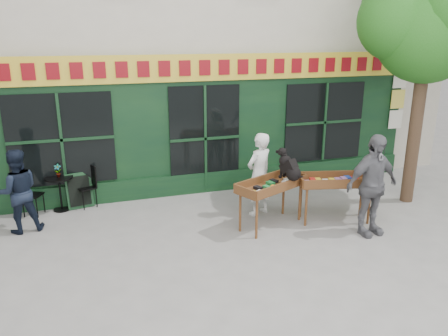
{
  "coord_description": "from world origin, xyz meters",
  "views": [
    {
      "loc": [
        -2.7,
        -7.45,
        3.71
      ],
      "look_at": [
        -0.12,
        0.5,
        1.15
      ],
      "focal_mm": 35.0,
      "sensor_mm": 36.0,
      "label": 1
    }
  ],
  "objects": [
    {
      "name": "bistro_table",
      "position": [
        -3.34,
        2.17,
        0.54
      ],
      "size": [
        0.6,
        0.6,
        0.76
      ],
      "color": "black",
      "rests_on": "ground"
    },
    {
      "name": "potted_plant",
      "position": [
        -3.34,
        2.17,
        0.91
      ],
      "size": [
        0.17,
        0.13,
        0.29
      ],
      "primitive_type": "imported",
      "rotation": [
        0.0,
        0.0,
        -0.15
      ],
      "color": "gray",
      "rests_on": "bistro_table"
    },
    {
      "name": "bistro_chair_left",
      "position": [
        -3.97,
        2.11,
        0.56
      ],
      "size": [
        0.48,
        0.48,
        0.95
      ],
      "rotation": [
        0.0,
        0.0,
        1.16
      ],
      "color": "black",
      "rests_on": "ground"
    },
    {
      "name": "ground",
      "position": [
        0.0,
        0.0,
        0.0
      ],
      "size": [
        80.0,
        80.0,
        0.0
      ],
      "primitive_type": "plane",
      "color": "slate",
      "rests_on": "ground"
    },
    {
      "name": "street_tree",
      "position": [
        4.34,
        0.36,
        4.11
      ],
      "size": [
        3.05,
        2.9,
        5.6
      ],
      "color": "#382619",
      "rests_on": "ground"
    },
    {
      "name": "book_cart_center",
      "position": [
        0.71,
        0.0,
        0.82
      ],
      "size": [
        1.62,
        1.19,
        0.99
      ],
      "rotation": [
        0.0,
        0.0,
        0.43
      ],
      "color": "brown",
      "rests_on": "ground"
    },
    {
      "name": "dog",
      "position": [
        1.06,
        -0.05,
        1.29
      ],
      "size": [
        0.56,
        0.69,
        0.6
      ],
      "primitive_type": null,
      "rotation": [
        0.0,
        0.0,
        0.43
      ],
      "color": "black",
      "rests_on": "book_cart_center"
    },
    {
      "name": "man_right",
      "position": [
        2.36,
        -0.92,
        0.99
      ],
      "size": [
        1.2,
        0.61,
        1.97
      ],
      "primitive_type": "imported",
      "rotation": [
        0.0,
        0.0,
        0.11
      ],
      "color": "#5A5A5F",
      "rests_on": "ground"
    },
    {
      "name": "woman",
      "position": [
        0.71,
        0.65,
        0.89
      ],
      "size": [
        0.77,
        0.66,
        1.78
      ],
      "primitive_type": "imported",
      "rotation": [
        0.0,
        0.0,
        3.57
      ],
      "color": "silver",
      "rests_on": "ground"
    },
    {
      "name": "bistro_chair_right",
      "position": [
        -2.71,
        2.23,
        0.56
      ],
      "size": [
        0.47,
        0.47,
        0.95
      ],
      "rotation": [
        0.0,
        0.0,
        -1.2
      ],
      "color": "black",
      "rests_on": "ground"
    },
    {
      "name": "chalkboard",
      "position": [
        -2.94,
        2.19,
        0.4
      ],
      "size": [
        0.59,
        0.29,
        0.79
      ],
      "rotation": [
        0.0,
        0.0,
        0.2
      ],
      "color": "black",
      "rests_on": "ground"
    },
    {
      "name": "book_cart_right",
      "position": [
        2.06,
        -0.17,
        0.82
      ],
      "size": [
        1.6,
        0.96,
        0.99
      ],
      "rotation": [
        0.0,
        0.0,
        -0.24
      ],
      "color": "brown",
      "rests_on": "ground"
    },
    {
      "name": "man_left",
      "position": [
        -4.04,
        1.27,
        0.83
      ],
      "size": [
        0.91,
        0.77,
        1.66
      ],
      "primitive_type": "imported",
      "rotation": [
        0.0,
        0.0,
        3.34
      ],
      "color": "black",
      "rests_on": "ground"
    }
  ]
}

